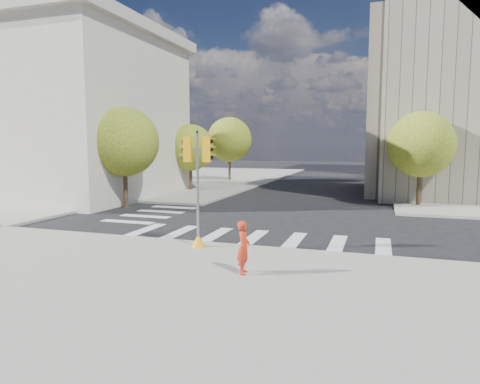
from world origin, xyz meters
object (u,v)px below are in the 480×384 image
Objects in this scene: lamp_near at (424,137)px; traffic_signal at (198,198)px; photographer at (244,247)px; planter_wall at (65,199)px; lamp_far at (411,139)px.

lamp_near is 1.82× the size of traffic_signal.
photographer is 0.27× the size of planter_wall.
traffic_signal is at bearing 34.72° from photographer.
traffic_signal is 16.06m from planter_wall.
photographer is 19.72m from planter_wall.
planter_wall is (-16.20, 11.24, -0.57)m from photographer.
lamp_near is 1.00× the size of lamp_far.
lamp_far is 33.78m from planter_wall.
lamp_far is 36.44m from photographer.
lamp_far reaches higher than photographer.
traffic_signal is 3.96m from photographer.
lamp_near is 25.58m from planter_wall.
lamp_far is (0.00, 14.00, 0.00)m from lamp_near.
lamp_near reaches higher than photographer.
lamp_near is 21.32m from traffic_signal.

